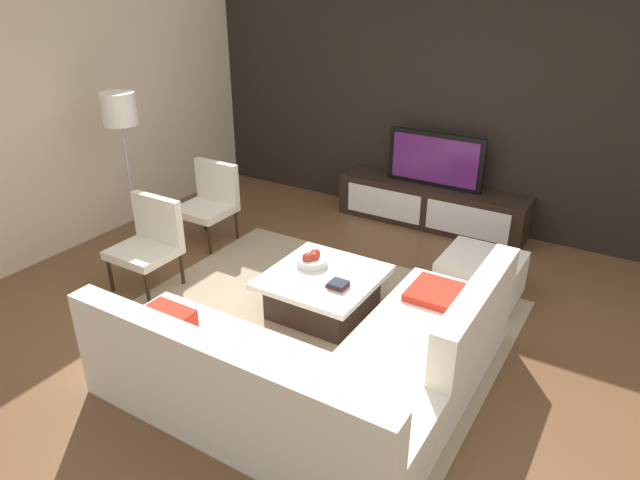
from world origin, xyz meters
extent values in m
plane|color=brown|center=(0.00, 0.00, 0.00)|extent=(14.00, 14.00, 0.00)
cube|color=black|center=(0.00, 2.70, 1.40)|extent=(6.40, 0.12, 2.80)
cube|color=beige|center=(-3.20, 0.20, 1.40)|extent=(0.12, 5.20, 2.80)
cube|color=tan|center=(-0.10, 0.00, 0.01)|extent=(3.20, 2.47, 0.01)
cube|color=black|center=(0.00, 2.40, 0.25)|extent=(2.23, 0.46, 0.50)
cube|color=white|center=(-0.51, 2.16, 0.25)|extent=(0.94, 0.01, 0.35)
cube|color=white|center=(0.51, 2.16, 0.25)|extent=(0.94, 0.01, 0.35)
cube|color=black|center=(0.00, 2.40, 0.81)|extent=(1.13, 0.05, 0.63)
cube|color=#591E66|center=(0.00, 2.37, 0.81)|extent=(1.02, 0.01, 0.53)
cube|color=silver|center=(0.20, -1.30, 0.21)|extent=(2.42, 0.85, 0.42)
cube|color=silver|center=(0.20, -1.64, 0.62)|extent=(2.42, 0.18, 0.40)
cube|color=silver|center=(0.98, -0.15, 0.21)|extent=(0.85, 1.45, 0.42)
cube|color=silver|center=(1.32, -0.15, 0.62)|extent=(0.18, 1.45, 0.40)
cube|color=red|center=(-0.53, -1.30, 0.53)|extent=(0.36, 0.20, 0.22)
cube|color=red|center=(0.98, 0.21, 0.45)|extent=(0.60, 0.44, 0.06)
cube|color=black|center=(-0.10, 0.10, 0.17)|extent=(0.75, 0.78, 0.33)
cube|color=white|center=(-0.10, 0.10, 0.35)|extent=(0.94, 0.97, 0.05)
cylinder|color=black|center=(-2.01, -0.64, 0.19)|extent=(0.04, 0.04, 0.38)
cylinder|color=black|center=(-1.52, -0.64, 0.19)|extent=(0.04, 0.04, 0.38)
cylinder|color=black|center=(-2.01, -0.19, 0.19)|extent=(0.04, 0.04, 0.38)
cylinder|color=black|center=(-1.52, -0.19, 0.19)|extent=(0.04, 0.04, 0.38)
cube|color=silver|center=(-1.76, -0.42, 0.38)|extent=(0.57, 0.52, 0.08)
cube|color=silver|center=(-1.76, -0.19, 0.65)|extent=(0.57, 0.08, 0.45)
cylinder|color=#A5A5AA|center=(-2.54, 0.18, 0.01)|extent=(0.28, 0.28, 0.02)
cylinder|color=#A5A5AA|center=(-2.54, 0.18, 0.69)|extent=(0.03, 0.03, 1.34)
cylinder|color=white|center=(-2.54, 0.18, 1.52)|extent=(0.34, 0.34, 0.32)
cube|color=silver|center=(1.00, 1.10, 0.20)|extent=(0.70, 0.70, 0.40)
cylinder|color=silver|center=(-0.28, 0.20, 0.42)|extent=(0.28, 0.28, 0.07)
sphere|color=#B23326|center=(-0.25, 0.20, 0.47)|extent=(0.09, 0.09, 0.09)
sphere|color=#B23326|center=(-0.28, 0.25, 0.47)|extent=(0.09, 0.09, 0.09)
sphere|color=#B23326|center=(-0.31, 0.19, 0.46)|extent=(0.07, 0.07, 0.07)
sphere|color=#B23326|center=(-0.29, 0.15, 0.47)|extent=(0.10, 0.10, 0.10)
cylinder|color=black|center=(-2.21, 0.45, 0.19)|extent=(0.04, 0.04, 0.38)
cylinder|color=black|center=(-1.73, 0.45, 0.19)|extent=(0.04, 0.04, 0.38)
cylinder|color=black|center=(-2.21, 0.90, 0.19)|extent=(0.04, 0.04, 0.38)
cylinder|color=black|center=(-1.73, 0.90, 0.19)|extent=(0.04, 0.04, 0.38)
cube|color=silver|center=(-1.97, 0.67, 0.38)|extent=(0.56, 0.54, 0.08)
cube|color=silver|center=(-1.97, 0.90, 0.65)|extent=(0.56, 0.08, 0.45)
cube|color=maroon|center=(0.11, -0.02, 0.39)|extent=(0.17, 0.14, 0.02)
cube|color=#1E232D|center=(0.12, -0.03, 0.42)|extent=(0.15, 0.14, 0.03)
camera|label=1|loc=(2.17, -3.67, 2.82)|focal=32.32mm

